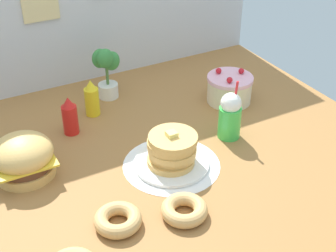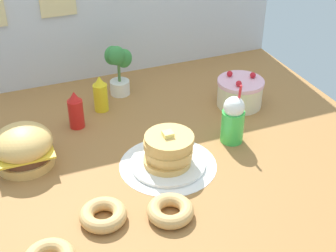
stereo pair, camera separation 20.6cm
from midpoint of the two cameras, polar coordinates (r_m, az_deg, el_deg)
ground_plane at (r=2.06m, az=1.06°, el=-4.24°), size 2.10×1.74×0.02m
doily_mat at (r=2.02m, az=2.92°, el=-4.76°), size 0.41×0.41×0.00m
burger at (r=2.04m, az=-14.15°, el=-2.55°), size 0.25×0.25×0.18m
pancake_stack at (r=1.98m, az=3.01°, el=-3.23°), size 0.32×0.32×0.16m
layer_cake at (r=2.45m, az=10.95°, el=3.88°), size 0.23×0.23×0.17m
ketchup_bottle at (r=2.25m, az=-8.39°, el=1.73°), size 0.07×0.07×0.19m
mustard_bottle at (r=2.37m, az=-5.60°, el=3.68°), size 0.07×0.07×0.19m
cream_soda_cup at (r=2.15m, az=10.49°, el=0.65°), size 0.10×0.10×0.28m
donut_chocolate at (r=1.76m, az=-4.37°, el=-10.62°), size 0.17×0.17×0.05m
donut_vanilla at (r=1.77m, az=3.66°, el=-10.14°), size 0.17×0.17×0.05m
potted_plant at (r=2.48m, az=-3.55°, el=6.89°), size 0.14×0.11×0.29m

